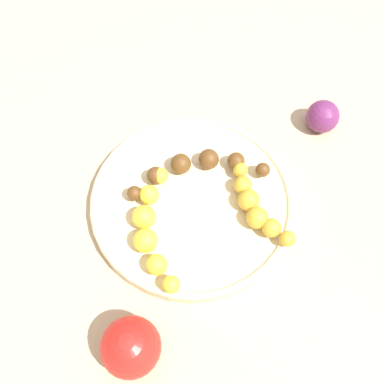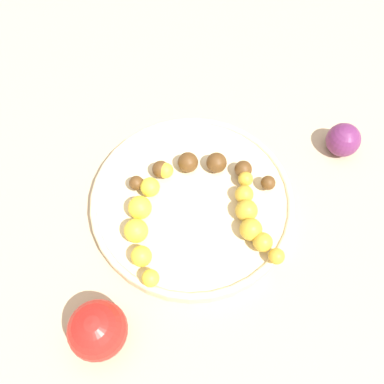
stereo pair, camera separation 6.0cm
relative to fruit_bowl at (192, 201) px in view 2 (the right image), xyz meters
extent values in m
plane|color=tan|center=(0.00, 0.00, -0.01)|extent=(2.40, 2.40, 0.00)
cylinder|color=beige|center=(0.00, 0.00, 0.00)|extent=(0.29, 0.29, 0.02)
torus|color=beige|center=(0.00, 0.00, 0.01)|extent=(0.29, 0.29, 0.01)
sphere|color=#593819|center=(-0.08, 0.08, 0.02)|extent=(0.02, 0.02, 0.02)
sphere|color=#593819|center=(-0.07, 0.04, 0.02)|extent=(0.03, 0.03, 0.03)
sphere|color=#593819|center=(-0.06, 0.00, 0.02)|extent=(0.03, 0.03, 0.03)
sphere|color=#593819|center=(-0.04, -0.03, 0.02)|extent=(0.03, 0.03, 0.03)
sphere|color=#593819|center=(-0.01, -0.06, 0.02)|extent=(0.03, 0.03, 0.03)
sphere|color=#593819|center=(0.03, -0.07, 0.02)|extent=(0.02, 0.02, 0.02)
sphere|color=yellow|center=(-0.01, -0.05, 0.02)|extent=(0.02, 0.02, 0.02)
sphere|color=yellow|center=(0.03, -0.05, 0.02)|extent=(0.03, 0.03, 0.03)
sphere|color=yellow|center=(0.06, -0.05, 0.02)|extent=(0.03, 0.03, 0.03)
sphere|color=yellow|center=(0.09, -0.03, 0.02)|extent=(0.03, 0.03, 0.03)
sphere|color=yellow|center=(0.11, 0.00, 0.02)|extent=(0.03, 0.03, 0.03)
sphere|color=yellow|center=(0.13, 0.03, 0.02)|extent=(0.02, 0.02, 0.02)
sphere|color=gold|center=(-0.06, 0.05, 0.02)|extent=(0.02, 0.02, 0.02)
sphere|color=gold|center=(-0.04, 0.06, 0.02)|extent=(0.03, 0.03, 0.03)
sphere|color=gold|center=(-0.02, 0.08, 0.02)|extent=(0.03, 0.03, 0.03)
sphere|color=gold|center=(0.00, 0.10, 0.02)|extent=(0.03, 0.03, 0.03)
sphere|color=gold|center=(0.01, 0.12, 0.02)|extent=(0.03, 0.03, 0.03)
sphere|color=gold|center=(0.01, 0.14, 0.02)|extent=(0.02, 0.02, 0.02)
sphere|color=red|center=(0.22, 0.02, 0.02)|extent=(0.07, 0.07, 0.07)
sphere|color=#662659|center=(-0.21, 0.13, 0.01)|extent=(0.05, 0.05, 0.05)
camera|label=1|loc=(0.27, 0.11, 0.55)|focal=40.14mm
camera|label=2|loc=(0.24, 0.17, 0.55)|focal=40.14mm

